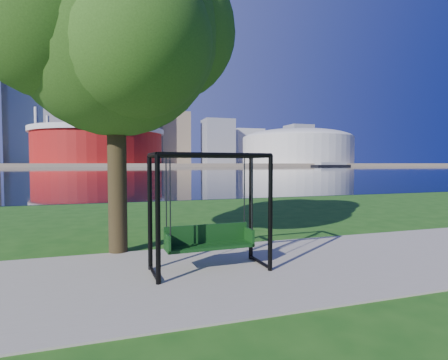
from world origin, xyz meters
name	(u,v)px	position (x,y,z in m)	size (l,w,h in m)	color
ground	(233,263)	(0.00, 0.00, 0.00)	(900.00, 900.00, 0.00)	#1E5114
path	(242,270)	(0.00, -0.50, 0.01)	(120.00, 4.00, 0.03)	#9E937F
river	(120,170)	(0.00, 102.00, 0.01)	(900.00, 180.00, 0.02)	black
far_bank	(115,165)	(0.00, 306.00, 1.00)	(900.00, 228.00, 2.00)	#937F60
stadium	(99,145)	(-10.00, 235.00, 14.23)	(83.00, 83.00, 32.00)	maroon
arena	(297,146)	(135.00, 235.00, 15.87)	(84.00, 84.00, 26.56)	beige
skyline	(109,125)	(-4.27, 319.39, 35.89)	(392.00, 66.00, 96.50)	gray
swing	(209,215)	(-0.60, -0.35, 1.07)	(2.20, 1.03, 2.21)	black
park_tree	(113,28)	(-2.25, 1.63, 5.01)	(5.81, 5.25, 7.21)	black
barge	(331,165)	(130.67, 184.13, 1.24)	(28.07, 11.42, 2.73)	black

